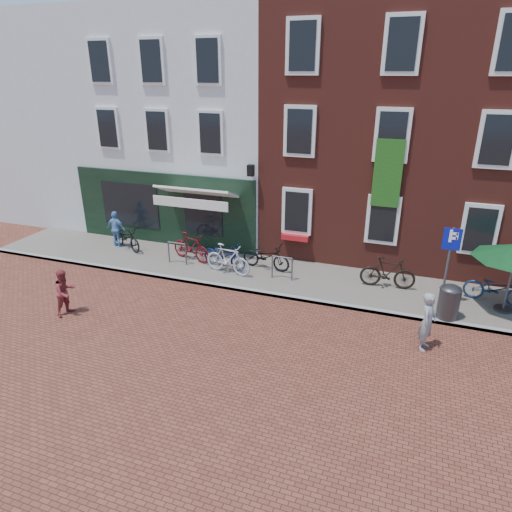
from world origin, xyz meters
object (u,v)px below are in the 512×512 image
(cafe_person, at_px, (116,229))
(bicycle_5, at_px, (388,272))
(bicycle_0, at_px, (127,237))
(bicycle_4, at_px, (266,256))
(woman, at_px, (427,322))
(bicycle_1, at_px, (191,247))
(bicycle_3, at_px, (228,259))
(parking_sign, at_px, (450,253))
(bicycle_6, at_px, (496,289))
(boy, at_px, (65,292))
(litter_bin, at_px, (449,300))
(bicycle_2, at_px, (224,255))

(cafe_person, height_order, bicycle_5, cafe_person)
(bicycle_0, height_order, bicycle_5, bicycle_5)
(bicycle_4, bearing_deg, woman, -113.74)
(cafe_person, xyz_separation_m, bicycle_1, (3.47, -0.30, -0.20))
(woman, bearing_deg, bicycle_3, 84.20)
(parking_sign, relative_size, bicycle_5, 1.39)
(woman, relative_size, cafe_person, 1.08)
(parking_sign, distance_m, bicycle_4, 6.04)
(bicycle_6, bearing_deg, cafe_person, 100.05)
(bicycle_5, bearing_deg, bicycle_4, 84.36)
(woman, bearing_deg, bicycle_6, -17.46)
(cafe_person, xyz_separation_m, bicycle_6, (13.73, -0.21, -0.25))
(woman, distance_m, bicycle_3, 6.98)
(woman, bearing_deg, bicycle_1, 84.39)
(bicycle_4, height_order, bicycle_5, bicycle_5)
(woman, bearing_deg, bicycle_5, 35.72)
(boy, xyz_separation_m, bicycle_0, (-1.26, 4.88, -0.13))
(litter_bin, relative_size, bicycle_4, 0.60)
(parking_sign, height_order, bicycle_4, parking_sign)
(bicycle_1, distance_m, bicycle_2, 1.45)
(woman, height_order, bicycle_2, woman)
(bicycle_3, height_order, bicycle_6, bicycle_3)
(bicycle_4, distance_m, bicycle_6, 7.38)
(parking_sign, height_order, bicycle_6, parking_sign)
(parking_sign, xyz_separation_m, boy, (-10.43, -4.16, -1.08))
(woman, bearing_deg, bicycle_0, 88.50)
(cafe_person, xyz_separation_m, bicycle_5, (10.55, -0.22, -0.20))
(woman, xyz_separation_m, bicycle_4, (-5.41, 3.24, -0.21))
(bicycle_5, distance_m, bicycle_6, 3.18)
(cafe_person, bearing_deg, bicycle_0, 171.16)
(boy, relative_size, bicycle_2, 0.78)
(litter_bin, xyz_separation_m, bicycle_5, (-1.80, 1.44, -0.04))
(bicycle_0, bearing_deg, woman, -81.20)
(bicycle_0, xyz_separation_m, bicycle_5, (10.03, -0.11, 0.05))
(boy, height_order, bicycle_2, boy)
(parking_sign, distance_m, bicycle_2, 7.42)
(bicycle_3, relative_size, bicycle_4, 0.97)
(bicycle_4, bearing_deg, bicycle_0, 97.11)
(woman, relative_size, bicycle_5, 0.90)
(bicycle_1, xyz_separation_m, bicycle_4, (2.88, 0.19, -0.05))
(bicycle_3, bearing_deg, litter_bin, -86.18)
(bicycle_1, bearing_deg, parking_sign, -77.16)
(bicycle_2, xyz_separation_m, bicycle_6, (8.82, 0.31, 0.00))
(bicycle_4, height_order, bicycle_6, same)
(bicycle_3, bearing_deg, bicycle_5, -72.76)
(boy, bearing_deg, bicycle_2, -23.21)
(woman, distance_m, bicycle_5, 3.36)
(bicycle_0, relative_size, bicycle_6, 1.00)
(parking_sign, distance_m, bicycle_5, 2.12)
(bicycle_1, distance_m, bicycle_3, 1.86)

